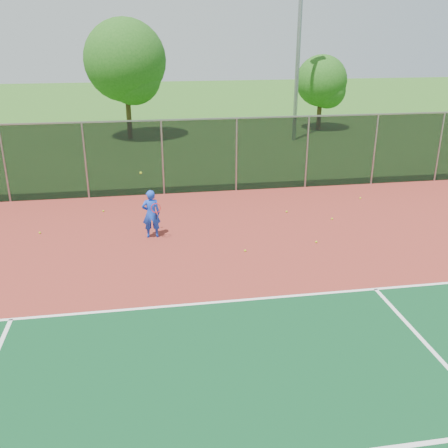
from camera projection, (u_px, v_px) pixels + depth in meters
name	position (u px, v px, depth m)	size (l,w,h in m)	color
ground	(347.00, 371.00, 9.87)	(120.00, 120.00, 0.00)	#285B1A
court_apron	(314.00, 317.00, 11.71)	(30.00, 20.00, 0.02)	maroon
fence_back	(236.00, 154.00, 20.33)	(30.00, 0.06, 3.03)	black
tennis_player	(151.00, 214.00, 15.91)	(0.59, 0.61, 2.17)	blue
practice_ball_0	(103.00, 211.00, 18.40)	(0.07, 0.07, 0.07)	#B1D318
practice_ball_1	(287.00, 212.00, 18.34)	(0.07, 0.07, 0.07)	#B1D318
practice_ball_2	(316.00, 242.00, 15.72)	(0.07, 0.07, 0.07)	#B1D318
practice_ball_3	(360.00, 198.00, 19.81)	(0.07, 0.07, 0.07)	#B1D318
practice_ball_4	(332.00, 219.00, 17.64)	(0.07, 0.07, 0.07)	#B1D318
practice_ball_7	(40.00, 233.00, 16.43)	(0.07, 0.07, 0.07)	#B1D318
practice_ball_8	(245.00, 251.00, 15.10)	(0.07, 0.07, 0.07)	#B1D318
floodlight_n	(300.00, 19.00, 27.99)	(0.90, 0.40, 12.11)	gray
tree_back_left	(127.00, 64.00, 29.10)	(4.78, 4.78, 7.02)	#342513
tree_back_mid	(323.00, 83.00, 32.45)	(3.30, 3.30, 4.84)	#342513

